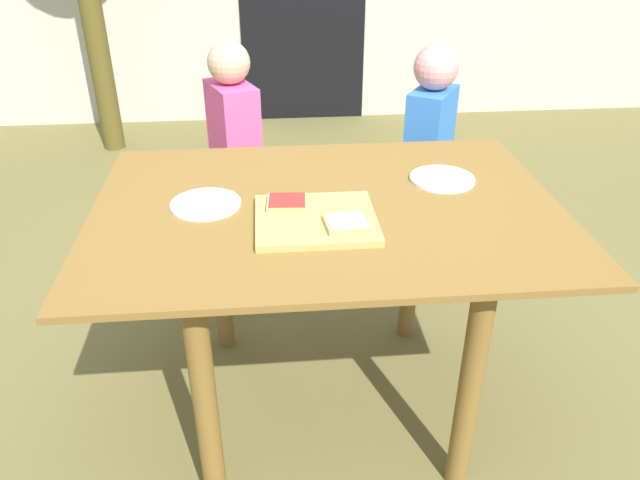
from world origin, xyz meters
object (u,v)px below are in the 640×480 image
at_px(pizza_slice_far_left, 287,202).
at_px(plate_white_right, 442,179).
at_px(dining_table, 327,247).
at_px(child_left, 236,161).
at_px(child_right, 428,152).
at_px(pizza_slice_near_right, 347,223).
at_px(plate_white_left, 206,204).
at_px(cutting_board, 316,220).

height_order(pizza_slice_far_left, plate_white_right, pizza_slice_far_left).
xyz_separation_m(dining_table, child_left, (-0.29, 0.72, -0.01)).
relative_size(dining_table, child_right, 1.29).
xyz_separation_m(dining_table, pizza_slice_near_right, (0.03, -0.16, 0.17)).
relative_size(plate_white_right, child_right, 0.19).
xyz_separation_m(plate_white_left, child_left, (0.06, 0.70, -0.16)).
bearing_deg(cutting_board, child_left, 106.60).
xyz_separation_m(pizza_slice_near_right, plate_white_right, (0.34, 0.30, -0.02)).
distance_m(dining_table, pizza_slice_far_left, 0.20).
relative_size(cutting_board, pizza_slice_far_left, 2.76).
relative_size(cutting_board, child_right, 0.31).
height_order(pizza_slice_near_right, plate_white_left, pizza_slice_near_right).
relative_size(pizza_slice_far_left, pizza_slice_near_right, 0.98).
distance_m(plate_white_right, plate_white_left, 0.72).
bearing_deg(child_right, plate_white_right, -101.40).
distance_m(plate_white_right, child_right, 0.67).
distance_m(cutting_board, plate_white_left, 0.33).
height_order(dining_table, pizza_slice_far_left, pizza_slice_far_left).
distance_m(dining_table, child_right, 0.92).
relative_size(dining_table, pizza_slice_near_right, 11.12).
bearing_deg(plate_white_left, pizza_slice_far_left, -14.09).
relative_size(pizza_slice_near_right, child_left, 0.11).
bearing_deg(plate_white_left, child_right, 41.36).
distance_m(dining_table, pizza_slice_near_right, 0.24).
relative_size(pizza_slice_near_right, plate_white_left, 0.60).
relative_size(pizza_slice_far_left, plate_white_left, 0.59).
relative_size(cutting_board, pizza_slice_near_right, 2.71).
relative_size(dining_table, plate_white_left, 6.64).
bearing_deg(cutting_board, pizza_slice_far_left, 133.99).
distance_m(pizza_slice_far_left, pizza_slice_near_right, 0.20).
bearing_deg(child_right, plate_white_left, -138.64).
relative_size(pizza_slice_far_left, plate_white_right, 0.59).
bearing_deg(pizza_slice_near_right, child_left, 109.98).
xyz_separation_m(dining_table, plate_white_left, (-0.34, 0.03, 0.14)).
bearing_deg(pizza_slice_near_right, plate_white_left, 153.14).
height_order(pizza_slice_far_left, child_right, child_right).
relative_size(pizza_slice_far_left, child_left, 0.11).
relative_size(child_left, child_right, 1.04).
relative_size(dining_table, cutting_board, 4.11).
bearing_deg(cutting_board, child_right, 58.33).
relative_size(dining_table, child_left, 1.24).
relative_size(pizza_slice_near_right, plate_white_right, 0.60).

